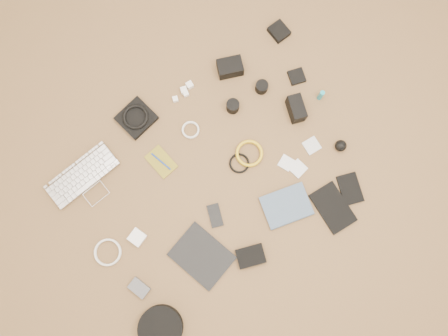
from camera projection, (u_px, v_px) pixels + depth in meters
room_shell at (210, 99)px, 0.91m from camera, size 4.04×4.04×2.58m
laptop at (89, 184)px, 2.12m from camera, size 0.37×0.27×0.03m
headphone_pouch at (136, 118)px, 2.18m from camera, size 0.19×0.18×0.03m
headphones at (135, 117)px, 2.15m from camera, size 0.16×0.16×0.02m
charger_a at (175, 99)px, 2.19m from camera, size 0.03×0.03×0.02m
charger_b at (186, 94)px, 2.20m from camera, size 0.03×0.03×0.02m
charger_c at (184, 90)px, 2.20m from camera, size 0.04×0.04×0.03m
charger_d at (190, 85)px, 2.20m from camera, size 0.03×0.03×0.03m
dslr_camera at (230, 67)px, 2.20m from camera, size 0.15×0.13×0.07m
lens_pouch at (279, 31)px, 2.25m from camera, size 0.09×0.10×0.03m
notebook_olive at (161, 162)px, 2.15m from camera, size 0.11×0.16×0.01m
pen_blue at (161, 161)px, 2.14m from camera, size 0.04×0.12×0.01m
cable_white_a at (191, 130)px, 2.18m from camera, size 0.10×0.10×0.01m
lens_a at (233, 106)px, 2.17m from camera, size 0.08×0.08×0.07m
lens_b at (262, 87)px, 2.19m from camera, size 0.07×0.07×0.06m
card_reader at (297, 77)px, 2.22m from camera, size 0.10×0.10×0.02m
power_brick at (137, 237)px, 2.08m from camera, size 0.09×0.09×0.03m
cable_white_b at (108, 252)px, 2.08m from camera, size 0.16×0.16×0.01m
cable_black at (239, 163)px, 2.15m from camera, size 0.13×0.13×0.01m
cable_yellow at (249, 154)px, 2.15m from camera, size 0.16×0.16×0.02m
flash at (296, 109)px, 2.15m from camera, size 0.11×0.14×0.09m
lens_cleaner at (321, 95)px, 2.17m from camera, size 0.03×0.03×0.08m
battery_charger at (139, 288)px, 2.05m from camera, size 0.08×0.11×0.03m
tablet at (202, 256)px, 2.08m from camera, size 0.26×0.31×0.01m
phone at (215, 216)px, 2.11m from camera, size 0.10×0.13×0.01m
filter_case_left at (286, 163)px, 2.15m from camera, size 0.09×0.09×0.01m
filter_case_mid at (298, 169)px, 2.15m from camera, size 0.08×0.08×0.01m
filter_case_right at (312, 146)px, 2.16m from camera, size 0.08×0.08×0.01m
air_blower at (341, 146)px, 2.14m from camera, size 0.07×0.07×0.06m
headphone_case at (161, 328)px, 2.00m from camera, size 0.22×0.22×0.06m
drive_case at (251, 256)px, 2.07m from camera, size 0.16×0.13×0.03m
paperback at (293, 222)px, 2.10m from camera, size 0.26×0.22×0.02m
notebook_black_a at (333, 208)px, 2.11m from camera, size 0.16×0.23×0.02m
notebook_black_b at (350, 189)px, 2.13m from camera, size 0.15×0.18×0.01m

